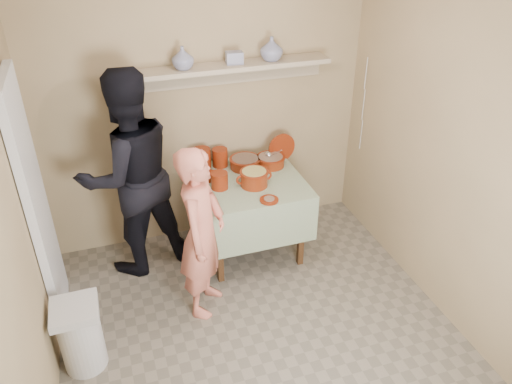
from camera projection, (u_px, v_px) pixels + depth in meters
name	position (u px, v px, depth m)	size (l,w,h in m)	color
ground	(269.00, 351.00, 3.77)	(3.50, 3.50, 0.00)	#746B5B
tile_panel	(38.00, 209.00, 3.63)	(0.06, 0.70, 2.00)	silver
plate_stack_a	(202.00, 160.00, 4.59)	(0.16, 0.16, 0.22)	maroon
plate_stack_b	(220.00, 157.00, 4.67)	(0.15, 0.15, 0.17)	maroon
bowl_stack	(219.00, 181.00, 4.32)	(0.15, 0.15, 0.15)	maroon
empty_bowl	(208.00, 176.00, 4.49)	(0.17, 0.17, 0.05)	maroon
propped_lid	(282.00, 148.00, 4.78)	(0.28, 0.28, 0.02)	maroon
vase_right	(272.00, 49.00, 4.30)	(0.20, 0.20, 0.21)	navy
vase_left	(183.00, 58.00, 4.09)	(0.18, 0.18, 0.19)	navy
ceramic_box	(234.00, 58.00, 4.25)	(0.14, 0.10, 0.10)	navy
person_cook	(202.00, 233.00, 3.84)	(0.53, 0.35, 1.45)	#D8725D
person_helper	(130.00, 175.00, 4.22)	(0.90, 0.70, 1.85)	black
room_shell	(272.00, 162.00, 2.94)	(3.04, 3.54, 2.62)	tan
serving_table	(248.00, 191.00, 4.55)	(0.97, 0.97, 0.76)	#4C2D16
cazuela_meat_a	(245.00, 162.00, 4.66)	(0.30, 0.30, 0.10)	#631907
cazuela_meat_b	(271.00, 160.00, 4.69)	(0.28, 0.28, 0.10)	#631907
ladle	(269.00, 155.00, 4.67)	(0.08, 0.26, 0.19)	silver
cazuela_rice	(254.00, 177.00, 4.35)	(0.33, 0.25, 0.14)	#631907
front_plate	(269.00, 200.00, 4.17)	(0.16, 0.16, 0.03)	maroon
wall_shelf	(228.00, 69.00, 4.31)	(1.80, 0.25, 0.21)	tan
trash_bin	(81.00, 336.00, 3.53)	(0.32, 0.32, 0.56)	silver
electrical_cord	(363.00, 105.00, 4.73)	(0.01, 0.05, 0.90)	silver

